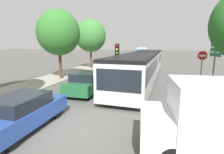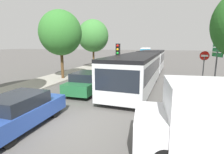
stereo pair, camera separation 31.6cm
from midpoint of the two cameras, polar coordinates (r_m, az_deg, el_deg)
The scene contains 15 objects.
ground_plane at distance 7.51m, azimuth -13.63°, elevation -16.08°, with size 200.00×200.00×0.00m, color #565451.
kerb_strip_left at distance 29.81m, azimuth -4.48°, elevation 4.30°, with size 3.20×54.09×0.14m, color #9E998E.
articulated_bus at distance 16.90m, azimuth 9.51°, elevation 4.21°, with size 3.40×17.54×2.59m.
city_bus_rear at distance 50.23m, azimuth 9.56°, elevation 8.24°, with size 3.35×11.22×2.38m.
queued_car_blue at distance 7.98m, azimuth -28.40°, elevation -9.99°, with size 1.72×4.01×1.39m.
queued_car_green at distance 12.30m, azimuth -8.81°, elevation -1.71°, with size 1.80×4.20×1.46m.
queued_car_white at distance 18.04m, azimuth -2.09°, elevation 2.19°, with size 1.69×3.95×1.37m.
queued_car_graphite at distance 23.23m, azimuth 2.13°, elevation 4.11°, with size 1.72×4.03×1.40m.
queued_car_silver at distance 28.76m, azimuth 5.08°, elevation 5.41°, with size 1.81×4.24×1.47m.
queued_car_black at distance 34.66m, azimuth 6.67°, elevation 6.28°, with size 1.84×4.32×1.50m.
traffic_light at distance 13.69m, azimuth 1.00°, elevation 7.10°, with size 0.33×0.37×3.40m.
no_entry_sign at distance 15.48m, azimuth 26.72°, elevation 4.07°, with size 0.70×0.08×2.82m.
direction_sign_post at distance 14.43m, azimuth 30.06°, elevation 6.14°, with size 0.35×1.38×3.60m.
tree_left_mid at distance 17.20m, azimuth -17.68°, elevation 13.23°, with size 3.88×3.88×6.44m.
tree_left_far at distance 24.24m, azimuth -7.38°, elevation 12.93°, with size 4.12×4.12×6.61m.
Camera 1 is at (3.21, -5.88, 3.34)m, focal length 28.00 mm.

